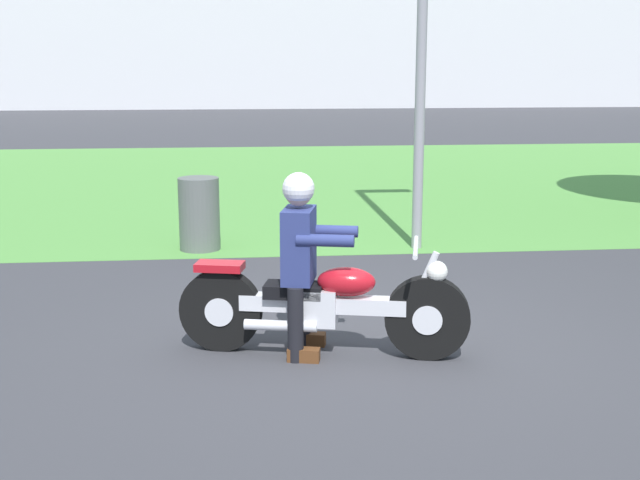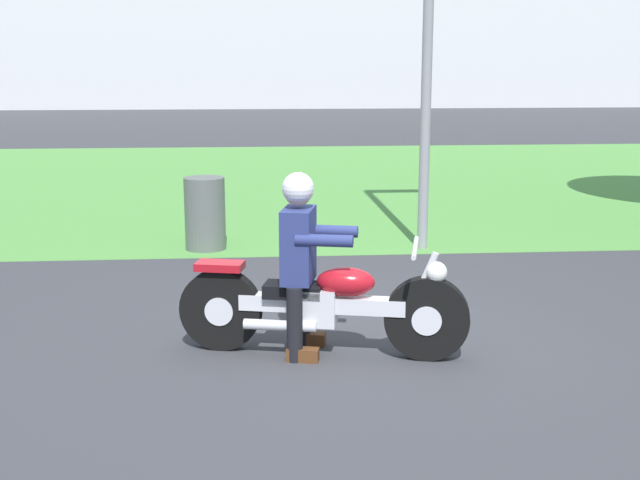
{
  "view_description": "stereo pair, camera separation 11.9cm",
  "coord_description": "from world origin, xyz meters",
  "views": [
    {
      "loc": [
        -0.94,
        -6.12,
        2.22
      ],
      "look_at": [
        -0.33,
        0.07,
        0.85
      ],
      "focal_mm": 46.52,
      "sensor_mm": 36.0,
      "label": 1
    },
    {
      "loc": [
        -0.82,
        -6.13,
        2.22
      ],
      "look_at": [
        -0.33,
        0.07,
        0.85
      ],
      "focal_mm": 46.52,
      "sensor_mm": 36.0,
      "label": 2
    }
  ],
  "objects": [
    {
      "name": "ground",
      "position": [
        0.0,
        0.0,
        0.0
      ],
      "size": [
        120.0,
        120.0,
        0.0
      ],
      "primitive_type": "plane",
      "color": "#38383D"
    },
    {
      "name": "grass_verge",
      "position": [
        0.0,
        9.07,
        0.0
      ],
      "size": [
        60.0,
        12.0,
        0.01
      ],
      "primitive_type": "cube",
      "color": "#549342",
      "rests_on": "ground"
    },
    {
      "name": "motorcycle_lead",
      "position": [
        -0.33,
        -0.13,
        0.39
      ],
      "size": [
        2.19,
        0.79,
        0.88
      ],
      "rotation": [
        0.0,
        0.0,
        -0.22
      ],
      "color": "black",
      "rests_on": "ground"
    },
    {
      "name": "rider_lead",
      "position": [
        -0.49,
        -0.09,
        0.82
      ],
      "size": [
        0.62,
        0.54,
        1.4
      ],
      "rotation": [
        0.0,
        0.0,
        -0.22
      ],
      "color": "black",
      "rests_on": "ground"
    },
    {
      "name": "trash_can",
      "position": [
        -1.42,
        3.54,
        0.43
      ],
      "size": [
        0.48,
        0.48,
        0.86
      ],
      "primitive_type": "cylinder",
      "color": "#595E5B",
      "rests_on": "ground"
    }
  ]
}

